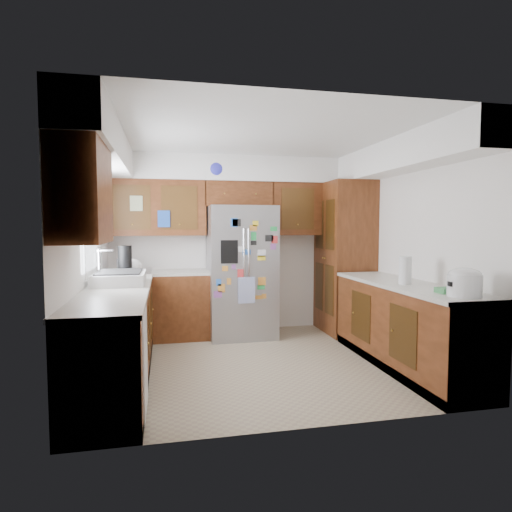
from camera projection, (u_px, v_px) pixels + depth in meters
The scene contains 12 objects.
floor at pixel (260, 363), 4.79m from camera, with size 3.60×3.60×0.00m, color tan.
room_shell at pixel (245, 201), 5.00m from camera, with size 3.64×3.24×2.52m.
left_counter_run at pixel (134, 331), 4.50m from camera, with size 1.36×3.20×0.92m.
right_counter_run at pixel (405, 329), 4.61m from camera, with size 0.63×2.25×0.92m.
pantry at pixel (344, 258), 6.15m from camera, with size 0.60×0.90×2.15m, color #47220D.
fridge at pixel (241, 272), 5.90m from camera, with size 0.90×0.79×1.80m.
bridge_cabinet at pixel (238, 195), 6.05m from camera, with size 0.96×0.34×0.35m, color #47220D.
fridge_top_items at pixel (226, 172), 5.92m from camera, with size 0.67×0.33×0.30m.
sink_assembly at pixel (120, 277), 4.51m from camera, with size 0.52×0.70×0.37m.
left_counter_clutter at pixel (128, 265), 5.22m from camera, with size 0.32×0.89×0.38m.
rice_cooker at pixel (465, 282), 3.69m from camera, with size 0.29×0.28×0.25m.
paper_towel at pixel (405, 270), 4.47m from camera, with size 0.13×0.13×0.29m, color white.
Camera 1 is at (-1.03, -4.58, 1.53)m, focal length 30.00 mm.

